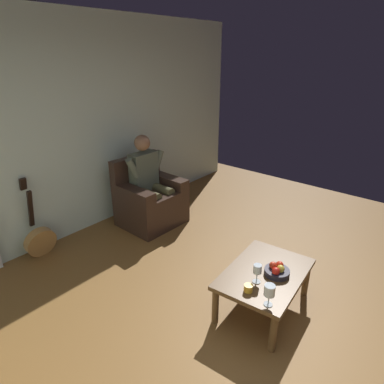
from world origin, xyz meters
name	(u,v)px	position (x,y,z in m)	size (l,w,h in m)	color
ground_plane	(260,342)	(0.00, 0.00, 0.00)	(7.47, 7.47, 0.00)	brown
wall_back	(55,133)	(0.00, -2.85, 1.36)	(6.62, 0.06, 2.71)	silver
armchair	(150,201)	(-0.90, -2.25, 0.33)	(0.81, 0.73, 0.93)	#34231A
person_seated	(150,178)	(-0.90, -2.23, 0.67)	(0.65, 0.57, 1.24)	#555D4C
coffee_table	(265,277)	(-0.37, -0.19, 0.35)	(0.98, 0.71, 0.40)	brown
guitar	(40,239)	(0.50, -2.65, 0.21)	(0.36, 0.27, 0.95)	#AE7D43
wine_glass_near	(257,270)	(-0.20, -0.18, 0.52)	(0.07, 0.07, 0.17)	silver
wine_glass_far	(269,291)	(-0.01, 0.03, 0.53)	(0.09, 0.09, 0.19)	silver
fruit_bowl	(277,270)	(-0.41, -0.10, 0.44)	(0.22, 0.22, 0.11)	#26232F
candle_jar	(248,288)	(-0.05, -0.17, 0.43)	(0.08, 0.08, 0.06)	gold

